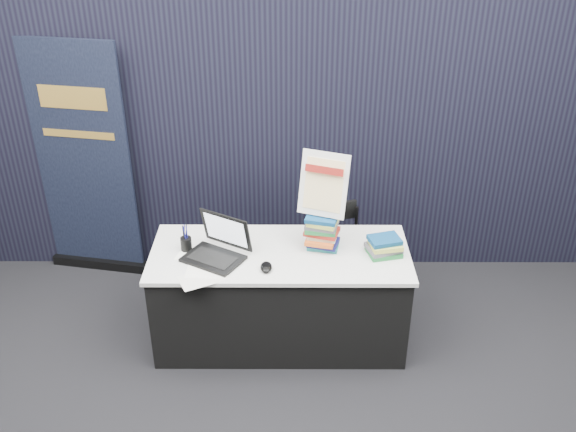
# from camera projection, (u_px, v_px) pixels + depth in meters

# --- Properties ---
(floor) EXTENTS (8.00, 8.00, 0.00)m
(floor) POSITION_uv_depth(u_px,v_px,m) (279.00, 389.00, 4.34)
(floor) COLOR black
(floor) RESTS_ON ground
(wall_back) EXTENTS (8.00, 0.02, 3.50)m
(wall_back) POSITION_uv_depth(u_px,v_px,m) (284.00, 3.00, 6.96)
(wall_back) COLOR #A6A39D
(wall_back) RESTS_ON floor
(drape_partition) EXTENTS (6.00, 0.08, 2.40)m
(drape_partition) POSITION_uv_depth(u_px,v_px,m) (282.00, 134.00, 5.14)
(drape_partition) COLOR black
(drape_partition) RESTS_ON floor
(display_table) EXTENTS (1.80, 0.75, 0.75)m
(display_table) POSITION_uv_depth(u_px,v_px,m) (280.00, 296.00, 4.63)
(display_table) COLOR black
(display_table) RESTS_ON floor
(laptop) EXTENTS (0.47, 0.47, 0.29)m
(laptop) POSITION_uv_depth(u_px,v_px,m) (214.00, 248.00, 4.37)
(laptop) COLOR black
(laptop) RESTS_ON display_table
(mouse) EXTENTS (0.08, 0.13, 0.04)m
(mouse) POSITION_uv_depth(u_px,v_px,m) (266.00, 267.00, 4.25)
(mouse) COLOR black
(mouse) RESTS_ON display_table
(brochure_left) EXTENTS (0.33, 0.27, 0.00)m
(brochure_left) POSITION_uv_depth(u_px,v_px,m) (199.00, 255.00, 4.41)
(brochure_left) COLOR white
(brochure_left) RESTS_ON display_table
(brochure_mid) EXTENTS (0.29, 0.21, 0.00)m
(brochure_mid) POSITION_uv_depth(u_px,v_px,m) (208.00, 270.00, 4.25)
(brochure_mid) COLOR white
(brochure_mid) RESTS_ON display_table
(brochure_right) EXTENTS (0.32, 0.28, 0.00)m
(brochure_right) POSITION_uv_depth(u_px,v_px,m) (200.00, 279.00, 4.16)
(brochure_right) COLOR silver
(brochure_right) RESTS_ON display_table
(pen_cup) EXTENTS (0.08, 0.08, 0.10)m
(pen_cup) POSITION_uv_depth(u_px,v_px,m) (186.00, 244.00, 4.45)
(pen_cup) COLOR black
(pen_cup) RESTS_ON display_table
(book_stack_tall) EXTENTS (0.24, 0.21, 0.26)m
(book_stack_tall) POSITION_uv_depth(u_px,v_px,m) (322.00, 232.00, 4.43)
(book_stack_tall) COLOR #1C6A6D
(book_stack_tall) RESTS_ON display_table
(book_stack_short) EXTENTS (0.26, 0.23, 0.13)m
(book_stack_short) POSITION_uv_depth(u_px,v_px,m) (384.00, 246.00, 4.39)
(book_stack_short) COLOR #1D6F33
(book_stack_short) RESTS_ON display_table
(info_sign) EXTENTS (0.35, 0.23, 0.45)m
(info_sign) POSITION_uv_depth(u_px,v_px,m) (324.00, 185.00, 4.29)
(info_sign) COLOR black
(info_sign) RESTS_ON book_stack_tall
(pullup_banner) EXTENTS (0.85, 0.25, 1.99)m
(pullup_banner) POSITION_uv_depth(u_px,v_px,m) (86.00, 175.00, 5.21)
(pullup_banner) COLOR black
(pullup_banner) RESTS_ON floor
(stacking_chair) EXTENTS (0.46, 0.47, 0.86)m
(stacking_chair) POSITION_uv_depth(u_px,v_px,m) (332.00, 255.00, 4.91)
(stacking_chair) COLOR black
(stacking_chair) RESTS_ON floor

